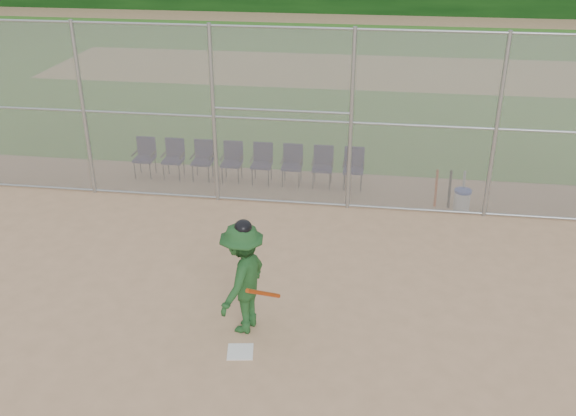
# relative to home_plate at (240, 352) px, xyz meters

# --- Properties ---
(ground) EXTENTS (100.00, 100.00, 0.00)m
(ground) POSITION_rel_home_plate_xyz_m (0.33, 0.41, -0.01)
(ground) COLOR tan
(ground) RESTS_ON ground
(grass_strip) EXTENTS (100.00, 100.00, 0.00)m
(grass_strip) POSITION_rel_home_plate_xyz_m (0.33, 18.41, -0.00)
(grass_strip) COLOR #356F21
(grass_strip) RESTS_ON ground
(dirt_patch_far) EXTENTS (24.00, 24.00, 0.00)m
(dirt_patch_far) POSITION_rel_home_plate_xyz_m (0.33, 18.41, -0.00)
(dirt_patch_far) COLOR tan
(dirt_patch_far) RESTS_ON ground
(backstop_fence) EXTENTS (16.09, 0.09, 4.00)m
(backstop_fence) POSITION_rel_home_plate_xyz_m (0.33, 5.41, 2.06)
(backstop_fence) COLOR gray
(backstop_fence) RESTS_ON ground
(home_plate) EXTENTS (0.45, 0.45, 0.02)m
(home_plate) POSITION_rel_home_plate_xyz_m (0.00, 0.00, 0.00)
(home_plate) COLOR white
(home_plate) RESTS_ON ground
(batter_at_plate) EXTENTS (1.11, 1.42, 1.96)m
(batter_at_plate) POSITION_rel_home_plate_xyz_m (-0.06, 0.63, 0.94)
(batter_at_plate) COLOR #1E4C21
(batter_at_plate) RESTS_ON ground
(water_cooler) EXTENTS (0.38, 0.38, 0.48)m
(water_cooler) POSITION_rel_home_plate_xyz_m (3.86, 5.66, 0.23)
(water_cooler) COLOR white
(water_cooler) RESTS_ON ground
(spare_bats) EXTENTS (0.66, 0.27, 0.85)m
(spare_bats) POSITION_rel_home_plate_xyz_m (3.59, 5.81, 0.41)
(spare_bats) COLOR #D84C14
(spare_bats) RESTS_ON ground
(chair_0) EXTENTS (0.54, 0.52, 0.96)m
(chair_0) POSITION_rel_home_plate_xyz_m (-3.81, 6.55, 0.47)
(chair_0) COLOR #11103D
(chair_0) RESTS_ON ground
(chair_1) EXTENTS (0.54, 0.52, 0.96)m
(chair_1) POSITION_rel_home_plate_xyz_m (-3.07, 6.55, 0.47)
(chair_1) COLOR #11103D
(chair_1) RESTS_ON ground
(chair_2) EXTENTS (0.54, 0.52, 0.96)m
(chair_2) POSITION_rel_home_plate_xyz_m (-2.33, 6.55, 0.47)
(chair_2) COLOR #11103D
(chair_2) RESTS_ON ground
(chair_3) EXTENTS (0.54, 0.52, 0.96)m
(chair_3) POSITION_rel_home_plate_xyz_m (-1.58, 6.55, 0.47)
(chair_3) COLOR #11103D
(chair_3) RESTS_ON ground
(chair_4) EXTENTS (0.54, 0.52, 0.96)m
(chair_4) POSITION_rel_home_plate_xyz_m (-0.84, 6.55, 0.47)
(chair_4) COLOR #11103D
(chair_4) RESTS_ON ground
(chair_5) EXTENTS (0.54, 0.52, 0.96)m
(chair_5) POSITION_rel_home_plate_xyz_m (-0.10, 6.55, 0.47)
(chair_5) COLOR #11103D
(chair_5) RESTS_ON ground
(chair_6) EXTENTS (0.54, 0.52, 0.96)m
(chair_6) POSITION_rel_home_plate_xyz_m (0.65, 6.55, 0.47)
(chair_6) COLOR #11103D
(chair_6) RESTS_ON ground
(chair_7) EXTENTS (0.54, 0.52, 0.96)m
(chair_7) POSITION_rel_home_plate_xyz_m (1.39, 6.55, 0.47)
(chair_7) COLOR #11103D
(chair_7) RESTS_ON ground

